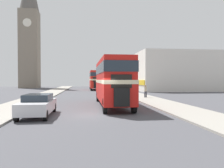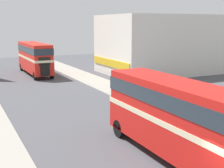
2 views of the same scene
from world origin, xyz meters
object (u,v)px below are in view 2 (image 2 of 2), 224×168
at_px(double_decker_bus, 177,114).
at_px(bus_distant, 35,56).
at_px(pedestrian_walking, 170,100).
at_px(bicycle_on_pavement, 120,85).

height_order(double_decker_bus, bus_distant, bus_distant).
xyz_separation_m(bus_distant, pedestrian_walking, (5.33, -23.62, -1.56)).
bearing_deg(pedestrian_walking, bicycle_on_pavement, 87.40).
height_order(double_decker_bus, pedestrian_walking, double_decker_bus).
xyz_separation_m(bus_distant, bicycle_on_pavement, (5.76, -14.30, -2.09)).
bearing_deg(bicycle_on_pavement, pedestrian_walking, -92.60).
bearing_deg(pedestrian_walking, bus_distant, 102.72).
bearing_deg(double_decker_bus, bicycle_on_pavement, 71.37).
bearing_deg(pedestrian_walking, double_decker_bus, -125.13).
relative_size(bus_distant, bicycle_on_pavement, 6.24).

